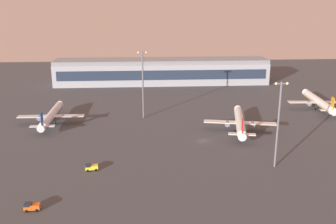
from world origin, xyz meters
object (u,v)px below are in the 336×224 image
airplane_far_stand (319,102)px  apron_light_central (143,81)px  airplane_mid_apron (51,116)px  maintenance_van (32,207)px  apron_light_west (278,120)px  baggage_tractor (91,167)px  airplane_near_gate (240,122)px

airplane_far_stand → apron_light_central: (-90.40, -9.36, 13.88)m
airplane_mid_apron → maintenance_van: airplane_mid_apron is taller
apron_light_west → airplane_far_stand: bearing=56.0°
baggage_tractor → apron_light_central: (17.35, 57.88, 16.64)m
airplane_near_gate → airplane_far_stand: bearing=43.2°
airplane_far_stand → apron_light_west: (-45.95, -68.12, 12.68)m
airplane_mid_apron → baggage_tractor: airplane_mid_apron is taller
airplane_near_gate → airplane_far_stand: airplane_far_stand is taller
maintenance_van → baggage_tractor: size_ratio=0.97×
airplane_far_stand → apron_light_central: apron_light_central is taller
maintenance_van → apron_light_west: size_ratio=0.14×
baggage_tractor → apron_light_central: size_ratio=0.14×
baggage_tractor → apron_light_central: bearing=-23.3°
maintenance_van → airplane_mid_apron: bearing=6.5°
airplane_near_gate → baggage_tractor: bearing=-137.1°
airplane_near_gate → maintenance_van: (-71.65, -60.85, -2.68)m
baggage_tractor → apron_light_west: bearing=-97.4°
airplane_mid_apron → apron_light_west: 101.91m
airplane_mid_apron → apron_light_central: bearing=8.7°
maintenance_van → apron_light_west: (74.58, 23.38, 15.44)m
airplane_near_gate → apron_light_west: 39.69m
airplane_near_gate → apron_light_central: apron_light_central is taller
baggage_tractor → apron_light_west: 63.71m
apron_light_central → airplane_near_gate: bearing=-27.1°
apron_light_west → apron_light_central: 73.69m
airplane_far_stand → baggage_tractor: 127.05m
maintenance_van → apron_light_central: bearing=-22.5°
airplane_mid_apron → airplane_far_stand: 133.28m
airplane_mid_apron → airplane_far_stand: airplane_far_stand is taller
airplane_near_gate → airplane_mid_apron: airplane_near_gate is taller
maintenance_van → baggage_tractor: 27.42m
apron_light_central → maintenance_van: bearing=-110.1°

